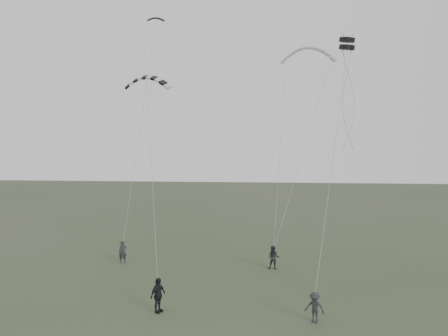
# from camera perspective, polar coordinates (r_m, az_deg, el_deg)

# --- Properties ---
(ground) EXTENTS (140.00, 140.00, 0.00)m
(ground) POSITION_cam_1_polar(r_m,az_deg,el_deg) (25.45, -2.67, -17.12)
(ground) COLOR #344129
(ground) RESTS_ON ground
(flyer_left) EXTENTS (0.70, 0.59, 1.62)m
(flyer_left) POSITION_cam_1_polar(r_m,az_deg,el_deg) (33.53, -13.09, -10.63)
(flyer_left) COLOR #232228
(flyer_left) RESTS_ON ground
(flyer_right) EXTENTS (0.92, 0.78, 1.65)m
(flyer_right) POSITION_cam_1_polar(r_m,az_deg,el_deg) (31.31, 6.49, -11.55)
(flyer_right) COLOR #242429
(flyer_right) RESTS_ON ground
(flyer_center) EXTENTS (0.89, 1.16, 1.83)m
(flyer_center) POSITION_cam_1_polar(r_m,az_deg,el_deg) (24.04, -8.62, -16.10)
(flyer_center) COLOR black
(flyer_center) RESTS_ON ground
(flyer_far) EXTENTS (1.13, 0.90, 1.53)m
(flyer_far) POSITION_cam_1_polar(r_m,az_deg,el_deg) (23.08, 11.76, -17.40)
(flyer_far) COLOR #242428
(flyer_far) RESTS_ON ground
(kite_dark_small) EXTENTS (1.53, 0.85, 0.62)m
(kite_dark_small) POSITION_cam_1_polar(r_m,az_deg,el_deg) (39.62, -8.90, 18.78)
(kite_dark_small) COLOR black
(kite_dark_small) RESTS_ON flyer_left
(kite_pale_large) EXTENTS (4.45, 2.08, 1.94)m
(kite_pale_large) POSITION_cam_1_polar(r_m,az_deg,el_deg) (35.77, 10.92, 15.15)
(kite_pale_large) COLOR #95989A
(kite_pale_large) RESTS_ON flyer_right
(kite_striped) EXTENTS (3.07, 1.17, 1.39)m
(kite_striped) POSITION_cam_1_polar(r_m,az_deg,el_deg) (30.38, -9.99, 11.60)
(kite_striped) COLOR black
(kite_striped) RESTS_ON flyer_center
(kite_box) EXTENTS (0.98, 1.00, 0.82)m
(kite_box) POSITION_cam_1_polar(r_m,az_deg,el_deg) (28.21, 15.77, 15.37)
(kite_box) COLOR black
(kite_box) RESTS_ON flyer_far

